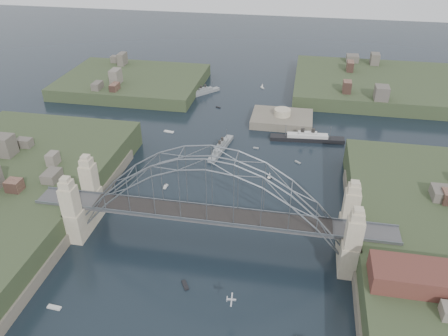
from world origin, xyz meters
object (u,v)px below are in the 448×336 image
bridge (209,200)px  fort_island (282,124)px  naval_cruiser_far (203,92)px  ocean_liner (307,138)px  wharf_shed (426,278)px  naval_cruiser_near (221,148)px

bridge → fort_island: bridge is taller
naval_cruiser_far → ocean_liner: bearing=-38.5°
wharf_shed → naval_cruiser_near: wharf_shed is taller
naval_cruiser_near → naval_cruiser_far: size_ratio=1.36×
fort_island → naval_cruiser_near: (-18.09, -24.66, 1.19)m
bridge → fort_island: (12.00, 70.00, -12.66)m
wharf_shed → naval_cruiser_far: 126.11m
bridge → ocean_liner: bearing=69.4°
wharf_shed → naval_cruiser_near: size_ratio=1.09×
naval_cruiser_far → ocean_liner: ocean_liner is taller
ocean_liner → fort_island: bearing=126.9°
bridge → ocean_liner: bridge is taller
wharf_shed → fort_island: bearing=110.9°
bridge → fort_island: size_ratio=3.82×
wharf_shed → naval_cruiser_far: size_ratio=1.48×
naval_cruiser_near → naval_cruiser_far: 50.10m
ocean_liner → naval_cruiser_far: bearing=141.5°
bridge → wharf_shed: (44.00, -14.00, -2.32)m
ocean_liner → bridge: bearing=-110.6°
fort_island → naval_cruiser_far: size_ratio=1.63×
bridge → naval_cruiser_near: bearing=97.6°
bridge → naval_cruiser_near: bridge is taller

